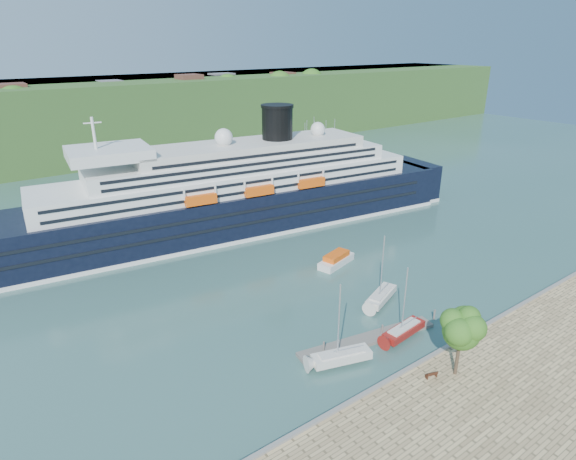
# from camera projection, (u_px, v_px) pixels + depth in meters

# --- Properties ---
(ground) EXTENTS (400.00, 400.00, 0.00)m
(ground) POSITION_uv_depth(u_px,v_px,m) (422.00, 367.00, 57.69)
(ground) COLOR #31584F
(ground) RESTS_ON ground
(far_hillside) EXTENTS (400.00, 50.00, 24.00)m
(far_hillside) POSITION_uv_depth(u_px,v_px,m) (80.00, 119.00, 161.68)
(far_hillside) COLOR #325923
(far_hillside) RESTS_ON ground
(quay_coping) EXTENTS (220.00, 0.50, 0.30)m
(quay_coping) POSITION_uv_depth(u_px,v_px,m) (424.00, 360.00, 57.12)
(quay_coping) COLOR slate
(quay_coping) RESTS_ON promenade
(cruise_ship) EXTENTS (111.41, 30.96, 24.76)m
(cruise_ship) POSITION_uv_depth(u_px,v_px,m) (225.00, 172.00, 94.76)
(cruise_ship) COLOR black
(cruise_ship) RESTS_ON ground
(park_bench) EXTENTS (1.59, 1.00, 0.95)m
(park_bench) POSITION_uv_depth(u_px,v_px,m) (431.00, 374.00, 54.20)
(park_bench) COLOR #452213
(park_bench) RESTS_ON promenade
(promenade_tree) EXTENTS (5.56, 5.56, 9.21)m
(promenade_tree) POSITION_uv_depth(u_px,v_px,m) (460.00, 339.00, 53.34)
(promenade_tree) COLOR #255E18
(promenade_tree) RESTS_ON promenade
(floating_pontoon) EXTENTS (19.96, 6.18, 0.44)m
(floating_pontoon) POSITION_uv_depth(u_px,v_px,m) (368.00, 339.00, 62.71)
(floating_pontoon) COLOR slate
(floating_pontoon) RESTS_ON ground
(sailboat_white_near) EXTENTS (8.42, 4.58, 10.48)m
(sailboat_white_near) POSITION_uv_depth(u_px,v_px,m) (343.00, 327.00, 56.33)
(sailboat_white_near) COLOR silver
(sailboat_white_near) RESTS_ON ground
(sailboat_red) EXTENTS (7.82, 2.87, 9.88)m
(sailboat_red) POSITION_uv_depth(u_px,v_px,m) (406.00, 304.00, 61.74)
(sailboat_red) COLOR maroon
(sailboat_red) RESTS_ON ground
(sailboat_white_far) EXTENTS (8.35, 5.04, 10.44)m
(sailboat_white_far) POSITION_uv_depth(u_px,v_px,m) (383.00, 271.00, 70.02)
(sailboat_white_far) COLOR silver
(sailboat_white_far) RESTS_ON ground
(tender_launch) EXTENTS (8.26, 4.65, 2.16)m
(tender_launch) POSITION_uv_depth(u_px,v_px,m) (336.00, 259.00, 83.68)
(tender_launch) COLOR #EA530D
(tender_launch) RESTS_ON ground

